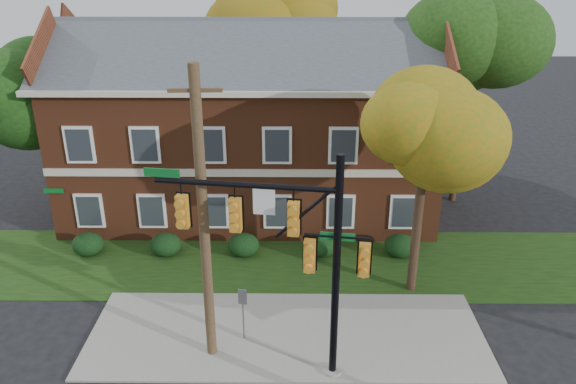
{
  "coord_description": "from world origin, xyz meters",
  "views": [
    {
      "loc": [
        0.21,
        -15.43,
        12.57
      ],
      "look_at": [
        0.03,
        3.0,
        4.7
      ],
      "focal_mm": 35.0,
      "sensor_mm": 36.0,
      "label": 1
    }
  ],
  "objects_px": {
    "apartment_building": "(249,117)",
    "tree_near_right": "(434,132)",
    "hedge_right": "(322,245)",
    "traffic_signal": "(291,243)",
    "hedge_far_left": "(88,244)",
    "tree_left_rear": "(42,88)",
    "tree_right_rear": "(478,51)",
    "tree_far_rear": "(279,20)",
    "hedge_far_right": "(400,246)",
    "sign_post": "(243,306)",
    "utility_pole": "(204,222)",
    "hedge_center": "(244,245)",
    "hedge_left": "(166,245)"
  },
  "relations": [
    {
      "from": "tree_near_right",
      "to": "tree_far_rear",
      "type": "distance_m",
      "value": 17.12
    },
    {
      "from": "tree_right_rear",
      "to": "tree_far_rear",
      "type": "height_order",
      "value": "tree_far_rear"
    },
    {
      "from": "apartment_building",
      "to": "hedge_left",
      "type": "height_order",
      "value": "apartment_building"
    },
    {
      "from": "sign_post",
      "to": "traffic_signal",
      "type": "bearing_deg",
      "value": -31.73
    },
    {
      "from": "tree_left_rear",
      "to": "sign_post",
      "type": "xyz_separation_m",
      "value": [
        10.23,
        -10.13,
        -5.27
      ]
    },
    {
      "from": "traffic_signal",
      "to": "hedge_far_left",
      "type": "bearing_deg",
      "value": 148.64
    },
    {
      "from": "tree_left_rear",
      "to": "hedge_far_left",
      "type": "bearing_deg",
      "value": -56.58
    },
    {
      "from": "hedge_far_left",
      "to": "tree_near_right",
      "type": "relative_size",
      "value": 0.16
    },
    {
      "from": "hedge_right",
      "to": "tree_far_rear",
      "type": "distance_m",
      "value": 15.66
    },
    {
      "from": "hedge_left",
      "to": "traffic_signal",
      "type": "distance_m",
      "value": 10.28
    },
    {
      "from": "hedge_far_right",
      "to": "sign_post",
      "type": "bearing_deg",
      "value": -137.32
    },
    {
      "from": "utility_pole",
      "to": "tree_far_rear",
      "type": "bearing_deg",
      "value": 81.52
    },
    {
      "from": "apartment_building",
      "to": "hedge_right",
      "type": "relative_size",
      "value": 13.43
    },
    {
      "from": "apartment_building",
      "to": "tree_right_rear",
      "type": "height_order",
      "value": "tree_right_rear"
    },
    {
      "from": "hedge_far_right",
      "to": "tree_far_rear",
      "type": "distance_m",
      "value": 16.51
    },
    {
      "from": "hedge_far_left",
      "to": "tree_left_rear",
      "type": "distance_m",
      "value": 7.9
    },
    {
      "from": "tree_near_right",
      "to": "traffic_signal",
      "type": "bearing_deg",
      "value": -137.27
    },
    {
      "from": "hedge_center",
      "to": "tree_near_right",
      "type": "bearing_deg",
      "value": -21.42
    },
    {
      "from": "hedge_far_right",
      "to": "traffic_signal",
      "type": "height_order",
      "value": "traffic_signal"
    },
    {
      "from": "tree_left_rear",
      "to": "hedge_center",
      "type": "bearing_deg",
      "value": -23.04
    },
    {
      "from": "hedge_left",
      "to": "apartment_building",
      "type": "bearing_deg",
      "value": 56.33
    },
    {
      "from": "hedge_far_left",
      "to": "utility_pole",
      "type": "relative_size",
      "value": 0.14
    },
    {
      "from": "apartment_building",
      "to": "tree_right_rear",
      "type": "xyz_separation_m",
      "value": [
        11.31,
        0.86,
        3.13
      ]
    },
    {
      "from": "tree_near_right",
      "to": "utility_pole",
      "type": "xyz_separation_m",
      "value": [
        -7.75,
        -3.91,
        -1.69
      ]
    },
    {
      "from": "hedge_center",
      "to": "utility_pole",
      "type": "relative_size",
      "value": 0.14
    },
    {
      "from": "hedge_center",
      "to": "tree_right_rear",
      "type": "distance_m",
      "value": 14.94
    },
    {
      "from": "hedge_left",
      "to": "tree_right_rear",
      "type": "bearing_deg",
      "value": 22.42
    },
    {
      "from": "hedge_left",
      "to": "hedge_center",
      "type": "relative_size",
      "value": 1.0
    },
    {
      "from": "tree_right_rear",
      "to": "sign_post",
      "type": "bearing_deg",
      "value": -131.78
    },
    {
      "from": "hedge_center",
      "to": "tree_far_rear",
      "type": "relative_size",
      "value": 0.12
    },
    {
      "from": "tree_left_rear",
      "to": "hedge_far_right",
      "type": "bearing_deg",
      "value": -13.89
    },
    {
      "from": "apartment_building",
      "to": "tree_left_rear",
      "type": "bearing_deg",
      "value": -173.46
    },
    {
      "from": "apartment_building",
      "to": "tree_far_rear",
      "type": "relative_size",
      "value": 1.63
    },
    {
      "from": "hedge_right",
      "to": "traffic_signal",
      "type": "height_order",
      "value": "traffic_signal"
    },
    {
      "from": "apartment_building",
      "to": "hedge_left",
      "type": "xyz_separation_m",
      "value": [
        -3.5,
        -5.25,
        -4.46
      ]
    },
    {
      "from": "hedge_far_right",
      "to": "traffic_signal",
      "type": "relative_size",
      "value": 0.19
    },
    {
      "from": "hedge_far_left",
      "to": "tree_far_rear",
      "type": "bearing_deg",
      "value": 57.5
    },
    {
      "from": "hedge_far_left",
      "to": "sign_post",
      "type": "height_order",
      "value": "sign_post"
    },
    {
      "from": "traffic_signal",
      "to": "sign_post",
      "type": "relative_size",
      "value": 3.62
    },
    {
      "from": "hedge_right",
      "to": "tree_right_rear",
      "type": "relative_size",
      "value": 0.13
    },
    {
      "from": "hedge_center",
      "to": "tree_near_right",
      "type": "height_order",
      "value": "tree_near_right"
    },
    {
      "from": "apartment_building",
      "to": "hedge_far_left",
      "type": "relative_size",
      "value": 13.43
    },
    {
      "from": "tree_left_rear",
      "to": "hedge_right",
      "type": "bearing_deg",
      "value": -17.37
    },
    {
      "from": "hedge_center",
      "to": "utility_pole",
      "type": "bearing_deg",
      "value": -94.43
    },
    {
      "from": "hedge_center",
      "to": "sign_post",
      "type": "height_order",
      "value": "sign_post"
    },
    {
      "from": "apartment_building",
      "to": "tree_left_rear",
      "type": "xyz_separation_m",
      "value": [
        -9.73,
        -1.12,
        1.69
      ]
    },
    {
      "from": "apartment_building",
      "to": "tree_near_right",
      "type": "xyz_separation_m",
      "value": [
        7.22,
        -8.09,
        1.68
      ]
    },
    {
      "from": "hedge_far_left",
      "to": "tree_left_rear",
      "type": "height_order",
      "value": "tree_left_rear"
    },
    {
      "from": "hedge_left",
      "to": "tree_near_right",
      "type": "bearing_deg",
      "value": -14.81
    },
    {
      "from": "tree_left_rear",
      "to": "tree_far_rear",
      "type": "height_order",
      "value": "tree_far_rear"
    }
  ]
}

